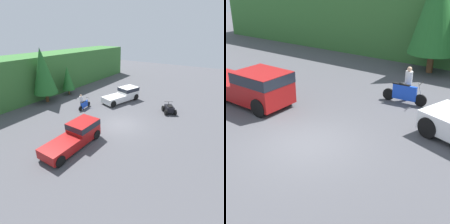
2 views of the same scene
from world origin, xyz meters
The scene contains 5 objects.
ground_plane centered at (0.00, 0.00, 0.00)m, with size 80.00×80.00×0.00m, color #4C4C51.
tree_left centered at (0.22, 11.83, 4.17)m, with size 3.12×3.12×7.09m.
pickup_truck_red centered at (-4.94, 1.44, 0.94)m, with size 5.37×2.05×1.78m.
dirt_bike centered at (1.19, 5.95, 0.49)m, with size 2.29×0.60×1.20m.
rider_person centered at (1.15, 6.40, 0.96)m, with size 0.43×0.43×1.78m.
Camera 2 is at (7.14, -7.75, 6.02)m, focal length 50.00 mm.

